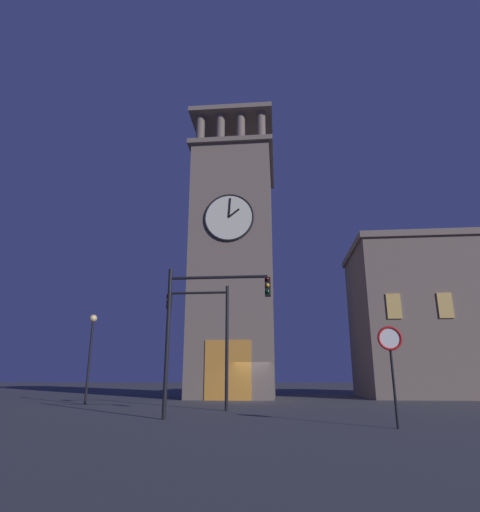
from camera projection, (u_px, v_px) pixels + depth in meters
name	position (u px, v px, depth m)	size (l,w,h in m)	color
ground_plane	(252.00, 401.00, 27.22)	(200.00, 200.00, 0.00)	#424247
clocktower	(235.00, 267.00, 34.92)	(6.86, 9.10, 25.73)	#75665B
adjacent_wing_building	(470.00, 318.00, 33.41)	(18.08, 9.39, 12.10)	#75665B
traffic_signal_near	(202.00, 314.00, 16.42)	(4.13, 0.41, 5.75)	black
traffic_signal_mid	(208.00, 326.00, 20.53)	(3.14, 0.41, 5.92)	black
street_lamp	(91.00, 341.00, 25.01)	(0.44, 0.44, 5.17)	black
no_horn_sign	(391.00, 347.00, 13.30)	(0.78, 0.14, 3.09)	black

